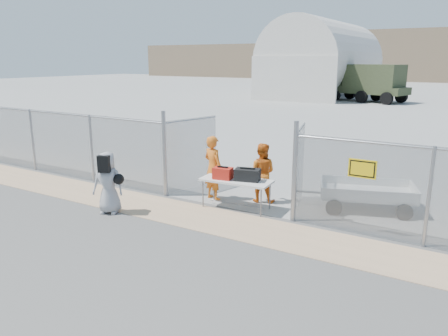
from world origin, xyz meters
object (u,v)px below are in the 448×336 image
Objects in this scene: security_worker_right at (261,173)px; visitor at (108,183)px; security_worker_left at (213,168)px; folding_table at (236,194)px; utility_trailer at (366,195)px.

visitor is (-3.00, -2.86, -0.03)m from security_worker_right.
security_worker_right reaches higher than visitor.
security_worker_right is at bearing -140.67° from security_worker_left.
security_worker_left is at bearing 155.26° from folding_table.
security_worker_right is at bearing 19.49° from visitor.
security_worker_left is at bearing -179.53° from utility_trailer.
utility_trailer is (5.70, 3.74, -0.43)m from visitor.
security_worker_right is at bearing 179.29° from utility_trailer.
security_worker_right is at bearing 65.74° from folding_table.
utility_trailer is (3.01, 1.74, -0.02)m from folding_table.
security_worker_left is at bearing 6.60° from security_worker_right.
security_worker_right reaches higher than folding_table.
security_worker_left reaches higher than folding_table.
security_worker_right is 0.54× the size of utility_trailer.
security_worker_left is at bearing 29.56° from visitor.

